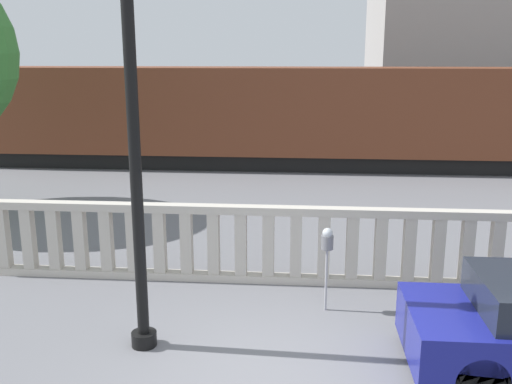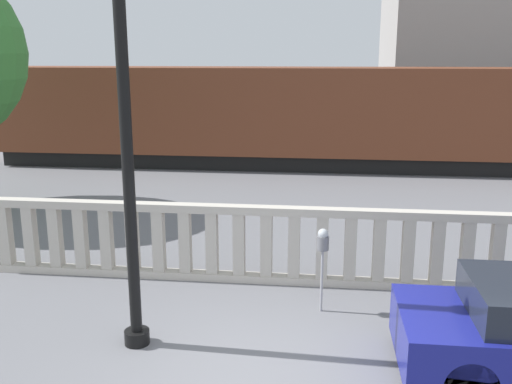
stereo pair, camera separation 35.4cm
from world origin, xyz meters
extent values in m
plane|color=slate|center=(0.00, 0.00, 0.00)|extent=(160.00, 160.00, 0.00)
cube|color=#BCB5A8|center=(0.00, 3.17, 0.07)|extent=(12.06, 0.24, 0.14)
cube|color=#BCB5A8|center=(0.00, 3.17, 1.33)|extent=(12.06, 0.24, 0.14)
cube|color=#BCB5A8|center=(-5.09, 3.17, 0.70)|extent=(0.20, 0.20, 1.12)
cube|color=#BCB5A8|center=(-4.61, 3.17, 0.70)|extent=(0.20, 0.20, 1.12)
cube|color=#BCB5A8|center=(-4.12, 3.17, 0.70)|extent=(0.20, 0.20, 1.12)
cube|color=#BCB5A8|center=(-3.64, 3.17, 0.70)|extent=(0.20, 0.20, 1.12)
cube|color=#BCB5A8|center=(-3.15, 3.17, 0.70)|extent=(0.20, 0.20, 1.12)
cube|color=#BCB5A8|center=(-2.67, 3.17, 0.70)|extent=(0.20, 0.20, 1.12)
cube|color=#BCB5A8|center=(-2.18, 3.17, 0.70)|extent=(0.20, 0.20, 1.12)
cube|color=#BCB5A8|center=(-1.70, 3.17, 0.70)|extent=(0.20, 0.20, 1.12)
cube|color=#BCB5A8|center=(-1.21, 3.17, 0.70)|extent=(0.20, 0.20, 1.12)
cube|color=#BCB5A8|center=(-0.73, 3.17, 0.70)|extent=(0.20, 0.20, 1.12)
cube|color=#BCB5A8|center=(-0.24, 3.17, 0.70)|extent=(0.20, 0.20, 1.12)
cube|color=#BCB5A8|center=(0.24, 3.17, 0.70)|extent=(0.20, 0.20, 1.12)
cube|color=#BCB5A8|center=(0.73, 3.17, 0.70)|extent=(0.20, 0.20, 1.12)
cube|color=#BCB5A8|center=(1.21, 3.17, 0.70)|extent=(0.20, 0.20, 1.12)
cube|color=#BCB5A8|center=(1.70, 3.17, 0.70)|extent=(0.20, 0.20, 1.12)
cube|color=#BCB5A8|center=(2.18, 3.17, 0.70)|extent=(0.20, 0.20, 1.12)
cube|color=#BCB5A8|center=(2.67, 3.17, 0.70)|extent=(0.20, 0.20, 1.12)
cube|color=#BCB5A8|center=(3.15, 3.17, 0.70)|extent=(0.20, 0.20, 1.12)
cube|color=#BCB5A8|center=(3.64, 3.17, 0.70)|extent=(0.20, 0.20, 1.12)
cylinder|color=black|center=(-1.82, 0.76, 0.10)|extent=(0.35, 0.35, 0.20)
cylinder|color=black|center=(-1.82, 0.76, 2.69)|extent=(0.16, 0.16, 4.99)
cylinder|color=#99999E|center=(0.73, 2.11, 0.51)|extent=(0.04, 0.04, 1.02)
cylinder|color=slate|center=(0.73, 2.11, 1.13)|extent=(0.19, 0.19, 0.22)
sphere|color=#B2B7BC|center=(0.73, 2.11, 1.28)|extent=(0.16, 0.16, 0.16)
cylinder|color=black|center=(2.42, 1.26, 0.31)|extent=(0.62, 0.18, 0.62)
cube|color=black|center=(1.62, 13.94, 0.28)|extent=(24.83, 2.16, 0.55)
cube|color=brown|center=(1.62, 13.94, 2.03)|extent=(25.34, 2.69, 2.95)
cube|color=gray|center=(9.39, 23.24, 4.93)|extent=(11.41, 7.87, 9.87)
camera|label=1|loc=(0.34, -6.31, 3.96)|focal=40.00mm
camera|label=2|loc=(0.69, -6.27, 3.96)|focal=40.00mm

